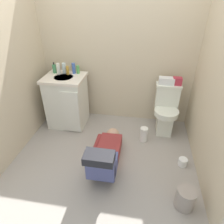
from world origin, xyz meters
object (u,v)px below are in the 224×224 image
Objects in this scene: faucet at (67,70)px; bottle_clear at (64,68)px; toilet_paper_roll at (183,162)px; vanity_cabinet at (67,101)px; bottle_amber at (68,70)px; trash_can at (185,198)px; person_plumber at (106,155)px; toiletry_bag at (177,81)px; toilet at (166,110)px; soap_dispenser at (54,69)px; paper_towel_roll at (144,134)px; bottle_white at (58,69)px; bottle_green at (78,70)px; tissue_box at (166,81)px; bottle_blue at (74,68)px.

bottle_clear is (-0.03, -0.01, 0.03)m from faucet.
vanity_cabinet is at bearing 158.81° from toilet_paper_roll.
bottle_amber is 2.28m from trash_can.
toilet_paper_roll is at bearing 9.49° from person_plumber.
toiletry_bag is 1.12m from toilet_paper_roll.
toilet is 1.81m from soap_dispenser.
paper_towel_roll is at bearing 51.70° from person_plumber.
bottle_green is (0.28, 0.08, -0.02)m from bottle_white.
toilet is 1.47m from bottle_green.
toiletry_bag is at bearing -0.10° from faucet.
toilet is 0.44m from tissue_box.
bottle_white is at bearing -177.79° from tissue_box.
vanity_cabinet is at bearing -36.98° from bottle_white.
paper_towel_roll is (-0.40, -0.41, -0.69)m from toiletry_bag.
vanity_cabinet reaches higher than toilet_paper_roll.
bottle_clear is at bearing -171.70° from bottle_green.
person_plumber is 1.00m from trash_can.
soap_dispenser reaches higher than toilet.
vanity_cabinet is 1.17m from person_plumber.
bottle_blue is 1.30× the size of bottle_green.
bottle_blue is at bearing 124.30° from person_plumber.
toilet is 4.52× the size of soap_dispenser.
toiletry_bag is at bearing -0.65° from bottle_blue.
tissue_box is at bearing 97.94° from trash_can.
bottle_amber is 2.06m from toilet_paper_roll.
soap_dispenser is 1.37× the size of bottle_green.
faucet is 1.50m from tissue_box.
toilet is at bearing -139.23° from toiletry_bag.
tissue_box is 0.15m from toiletry_bag.
faucet is at bearing 140.20° from trash_can.
bottle_white is at bearing -163.11° from bottle_green.
toilet reaches higher than person_plumber.
bottle_white is 0.76× the size of paper_towel_roll.
bottle_clear is 1.55m from paper_towel_roll.
bottle_clear reaches higher than toilet_paper_roll.
toilet is 4.68× the size of bottle_clear.
faucet is at bearing 179.89° from tissue_box.
vanity_cabinet is 0.50m from bottle_clear.
trash_can reaches higher than toilet_paper_roll.
toilet_paper_roll is (0.11, -0.82, -0.76)m from toiletry_bag.
bottle_white reaches higher than faucet.
soap_dispenser is at bearing 164.63° from paper_towel_roll.
faucet is 1.51m from paper_towel_roll.
vanity_cabinet is 1.30m from paper_towel_roll.
bottle_white is (-0.89, 0.92, 0.73)m from person_plumber.
soap_dispenser is 0.36m from bottle_green.
bottle_clear is (-0.82, 0.97, 0.72)m from person_plumber.
bottle_blue is at bearing 57.05° from vanity_cabinet.
soap_dispenser is at bearing 146.90° from vanity_cabinet.
tissue_box is at bearing 58.12° from paper_towel_roll.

